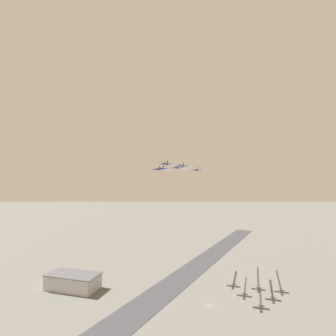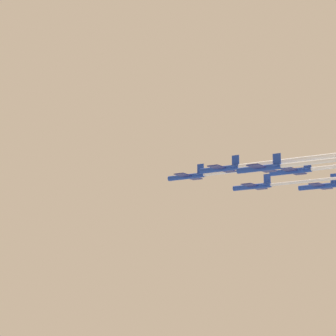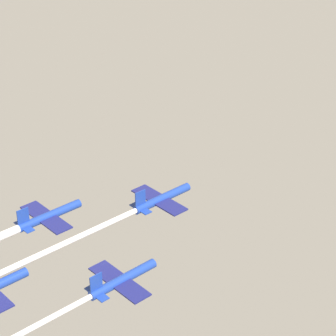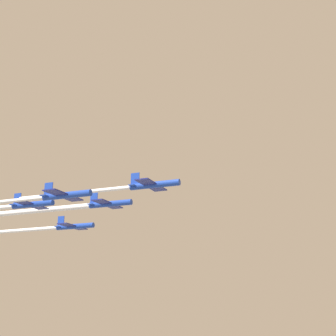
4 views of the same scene
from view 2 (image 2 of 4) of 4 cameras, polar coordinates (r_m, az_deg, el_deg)
name	(u,v)px [view 2 (image 2 of 4)]	position (r m, az deg, el deg)	size (l,w,h in m)	color
jet_0	(187,176)	(213.31, 1.41, -0.61)	(10.34, 11.01, 3.69)	#19389E
jet_1	(221,169)	(198.09, 3.83, -0.05)	(10.34, 11.01, 3.69)	#19389E
jet_2	(253,186)	(213.35, 6.15, -1.32)	(10.34, 11.01, 3.69)	#19389E
jet_3	(261,168)	(182.93, 6.67, -0.01)	(10.34, 11.01, 3.69)	#19389E
jet_4	(292,171)	(199.30, 8.90, -0.22)	(10.34, 11.01, 3.69)	#19389E
jet_5	(320,186)	(215.33, 10.83, -1.28)	(10.34, 11.01, 3.69)	#19389E
smoke_trail_0	(252,169)	(204.17, 6.05, -0.09)	(1.78, 28.53, 0.83)	white
smoke_trail_1	(305,159)	(188.65, 9.76, 0.63)	(2.41, 34.41, 1.26)	white
smoke_trail_2	(332,179)	(204.64, 11.71, -0.75)	(1.89, 34.26, 0.75)	white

